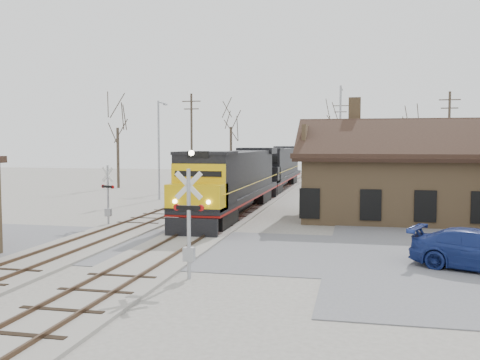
# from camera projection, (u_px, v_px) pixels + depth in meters

# --- Properties ---
(ground) EXTENTS (140.00, 140.00, 0.00)m
(ground) POSITION_uv_depth(u_px,v_px,m) (177.00, 247.00, 24.95)
(ground) COLOR #AAA499
(ground) RESTS_ON ground
(road) EXTENTS (60.00, 9.00, 0.03)m
(road) POSITION_uv_depth(u_px,v_px,m) (177.00, 247.00, 24.95)
(road) COLOR slate
(road) RESTS_ON ground
(track_main) EXTENTS (3.40, 90.00, 0.24)m
(track_main) POSITION_uv_depth(u_px,v_px,m) (243.00, 208.00, 39.57)
(track_main) COLOR #AAA499
(track_main) RESTS_ON ground
(track_siding) EXTENTS (3.40, 90.00, 0.24)m
(track_siding) POSITION_uv_depth(u_px,v_px,m) (185.00, 206.00, 40.52)
(track_siding) COLOR #AAA499
(track_siding) RESTS_ON ground
(depot) EXTENTS (15.20, 9.31, 7.90)m
(depot) POSITION_uv_depth(u_px,v_px,m) (418.00, 182.00, 33.95)
(depot) COLOR #91714B
(depot) RESTS_ON ground
(locomotive_lead) EXTENTS (2.99, 20.02, 4.44)m
(locomotive_lead) POSITION_uv_depth(u_px,v_px,m) (233.00, 180.00, 36.17)
(locomotive_lead) COLOR black
(locomotive_lead) RESTS_ON ground
(locomotive_trailing) EXTENTS (2.99, 20.02, 4.21)m
(locomotive_trailing) POSITION_uv_depth(u_px,v_px,m) (276.00, 167.00, 55.96)
(locomotive_trailing) COLOR black
(locomotive_trailing) RESTS_ON ground
(crossbuck_near) EXTENTS (1.13, 0.30, 3.95)m
(crossbuck_near) POSITION_uv_depth(u_px,v_px,m) (189.00, 227.00, 19.05)
(crossbuck_near) COLOR #A5A8AD
(crossbuck_near) RESTS_ON ground
(crossbuck_far) EXTENTS (0.97, 0.45, 3.56)m
(crossbuck_far) POSITION_uv_depth(u_px,v_px,m) (108.00, 197.00, 31.20)
(crossbuck_far) COLOR #A5A8AD
(crossbuck_far) RESTS_ON ground
(streetlight_a) EXTENTS (0.25, 2.04, 8.42)m
(streetlight_a) POSITION_uv_depth(u_px,v_px,m) (159.00, 144.00, 45.58)
(streetlight_a) COLOR #A5A8AD
(streetlight_a) RESTS_ON ground
(streetlight_b) EXTENTS (0.25, 2.04, 9.64)m
(streetlight_b) POSITION_uv_depth(u_px,v_px,m) (340.00, 137.00, 44.87)
(streetlight_b) COLOR #A5A8AD
(streetlight_b) RESTS_ON ground
(streetlight_c) EXTENTS (0.25, 2.04, 9.00)m
(streetlight_c) POSITION_uv_depth(u_px,v_px,m) (356.00, 141.00, 58.50)
(streetlight_c) COLOR #A5A8AD
(streetlight_c) RESTS_ON ground
(utility_pole_a) EXTENTS (2.00, 0.24, 10.01)m
(utility_pole_a) POSITION_uv_depth(u_px,v_px,m) (192.00, 139.00, 56.29)
(utility_pole_a) COLOR #382D23
(utility_pole_a) RESTS_ON ground
(utility_pole_b) EXTENTS (2.00, 0.24, 10.49)m
(utility_pole_b) POSITION_uv_depth(u_px,v_px,m) (340.00, 138.00, 70.01)
(utility_pole_b) COLOR #382D23
(utility_pole_b) RESTS_ON ground
(utility_pole_c) EXTENTS (2.00, 0.24, 9.81)m
(utility_pole_c) POSITION_uv_depth(u_px,v_px,m) (449.00, 140.00, 51.72)
(utility_pole_c) COLOR #382D23
(utility_pole_c) RESTS_ON ground
(tree_a) EXTENTS (4.32, 4.32, 10.59)m
(tree_a) POSITION_uv_depth(u_px,v_px,m) (117.00, 118.00, 57.24)
(tree_a) COLOR #382D23
(tree_a) RESTS_ON ground
(tree_b) EXTENTS (4.54, 4.54, 11.12)m
(tree_b) POSITION_uv_depth(u_px,v_px,m) (231.00, 118.00, 65.32)
(tree_b) COLOR #382D23
(tree_b) RESTS_ON ground
(tree_c) EXTENTS (4.37, 4.37, 10.70)m
(tree_c) POSITION_uv_depth(u_px,v_px,m) (332.00, 122.00, 70.21)
(tree_c) COLOR #382D23
(tree_c) RESTS_ON ground
(tree_d) EXTENTS (3.86, 3.86, 9.46)m
(tree_d) POSITION_uv_depth(u_px,v_px,m) (412.00, 126.00, 60.97)
(tree_d) COLOR #382D23
(tree_d) RESTS_ON ground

